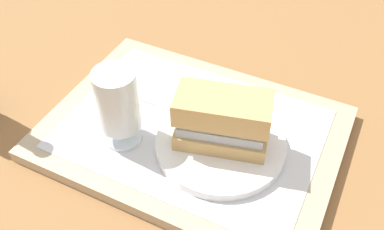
{
  "coord_description": "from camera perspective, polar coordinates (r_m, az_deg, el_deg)",
  "views": [
    {
      "loc": [
        -0.2,
        0.41,
        0.5
      ],
      "look_at": [
        0.0,
        0.0,
        0.05
      ],
      "focal_mm": 40.52,
      "sensor_mm": 36.0,
      "label": 1
    }
  ],
  "objects": [
    {
      "name": "ground_plane",
      "position": [
        0.68,
        -0.0,
        -2.99
      ],
      "size": [
        3.0,
        3.0,
        0.0
      ],
      "primitive_type": "plane",
      "color": "olive"
    },
    {
      "name": "tray",
      "position": [
        0.67,
        -0.0,
        -2.42
      ],
      "size": [
        0.44,
        0.32,
        0.02
      ],
      "primitive_type": "cube",
      "color": "tan",
      "rests_on": "ground_plane"
    },
    {
      "name": "placemat",
      "position": [
        0.66,
        -0.0,
        -1.8
      ],
      "size": [
        0.38,
        0.27,
        0.0
      ],
      "primitive_type": "cube",
      "color": "silver",
      "rests_on": "tray"
    },
    {
      "name": "plate",
      "position": [
        0.63,
        3.78,
        -3.83
      ],
      "size": [
        0.19,
        0.19,
        0.01
      ],
      "primitive_type": "cylinder",
      "color": "white",
      "rests_on": "placemat"
    },
    {
      "name": "sandwich",
      "position": [
        0.6,
        3.68,
        -0.61
      ],
      "size": [
        0.14,
        0.09,
        0.08
      ],
      "rotation": [
        0.0,
        0.0,
        0.25
      ],
      "color": "tan",
      "rests_on": "plate"
    },
    {
      "name": "beer_glass",
      "position": [
        0.61,
        -9.7,
        1.49
      ],
      "size": [
        0.06,
        0.06,
        0.12
      ],
      "color": "silver",
      "rests_on": "placemat"
    },
    {
      "name": "napkin_folded",
      "position": [
        0.72,
        -2.77,
        2.78
      ],
      "size": [
        0.09,
        0.07,
        0.01
      ],
      "primitive_type": "cube",
      "color": "white",
      "rests_on": "placemat"
    }
  ]
}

